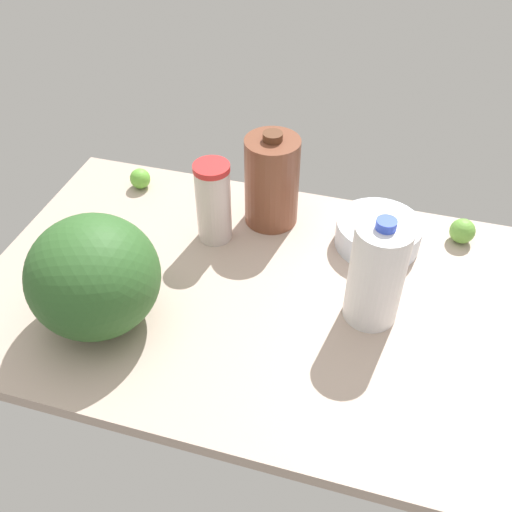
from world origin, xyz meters
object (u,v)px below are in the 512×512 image
(watermelon, at_px, (94,277))
(mixing_bowl, at_px, (378,233))
(lime_by_jug, at_px, (462,231))
(lime_beside_bowl, at_px, (140,179))
(chocolate_milk_jug, at_px, (272,181))
(tumbler_cup, at_px, (213,202))
(milk_jug, at_px, (377,273))

(watermelon, xyz_separation_m, mixing_bowl, (-0.51, -0.39, -0.09))
(watermelon, height_order, mixing_bowl, watermelon)
(mixing_bowl, xyz_separation_m, lime_by_jug, (-0.19, -0.07, -0.00))
(lime_beside_bowl, bearing_deg, mixing_bowl, 174.57)
(watermelon, bearing_deg, chocolate_milk_jug, -120.67)
(watermelon, distance_m, lime_beside_bowl, 0.47)
(tumbler_cup, xyz_separation_m, lime_beside_bowl, (0.26, -0.14, -0.07))
(chocolate_milk_jug, height_order, lime_beside_bowl, chocolate_milk_jug)
(watermelon, relative_size, lime_beside_bowl, 4.80)
(tumbler_cup, relative_size, mixing_bowl, 1.02)
(mixing_bowl, bearing_deg, milk_jug, 93.32)
(milk_jug, distance_m, chocolate_milk_jug, 0.37)
(milk_jug, xyz_separation_m, lime_by_jug, (-0.18, -0.29, -0.09))
(tumbler_cup, height_order, watermelon, watermelon)
(mixing_bowl, xyz_separation_m, lime_beside_bowl, (0.63, -0.06, -0.01))
(watermelon, xyz_separation_m, chocolate_milk_jug, (-0.24, -0.41, -0.01))
(tumbler_cup, xyz_separation_m, lime_by_jug, (-0.56, -0.14, -0.07))
(milk_jug, xyz_separation_m, tumbler_cup, (0.39, -0.15, -0.01))
(lime_by_jug, bearing_deg, chocolate_milk_jug, 5.34)
(chocolate_milk_jug, distance_m, lime_beside_bowl, 0.38)
(milk_jug, distance_m, tumbler_cup, 0.42)
(lime_by_jug, bearing_deg, lime_beside_bowl, 0.46)
(lime_beside_bowl, relative_size, lime_by_jug, 0.91)
(milk_jug, height_order, tumbler_cup, milk_jug)
(chocolate_milk_jug, xyz_separation_m, lime_beside_bowl, (0.37, -0.04, -0.09))
(lime_by_jug, bearing_deg, milk_jug, 58.86)
(lime_beside_bowl, bearing_deg, milk_jug, 156.09)
(mixing_bowl, xyz_separation_m, chocolate_milk_jug, (0.26, -0.02, 0.08))
(tumbler_cup, height_order, mixing_bowl, tumbler_cup)
(tumbler_cup, distance_m, watermelon, 0.34)
(lime_beside_bowl, bearing_deg, tumbler_cup, 151.77)
(tumbler_cup, relative_size, watermelon, 0.78)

